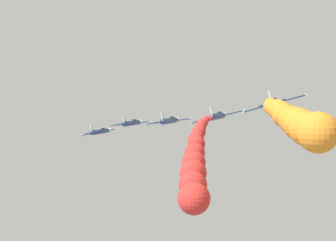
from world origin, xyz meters
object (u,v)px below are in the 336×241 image
airplane_lead (100,131)px  airplane_right_outer (275,103)px  airplane_left_outer (218,116)px  airplane_left_inner (132,123)px  airplane_right_inner (170,121)px

airplane_lead → airplane_right_outer: bearing=-38.4°
airplane_lead → airplane_left_outer: size_ratio=1.00×
airplane_lead → airplane_right_outer: (44.17, -35.01, 7.39)m
airplane_lead → airplane_left_inner: airplane_left_inner is taller
airplane_lead → airplane_left_inner: (11.11, -7.60, 2.60)m
airplane_right_inner → airplane_right_outer: bearing=-40.5°
airplane_left_inner → airplane_right_inner: (11.39, -8.91, 1.04)m
airplane_lead → airplane_right_inner: bearing=-36.3°
airplane_right_inner → airplane_left_outer: 14.63m
airplane_left_inner → airplane_left_outer: bearing=-38.3°
airplane_left_inner → airplane_left_outer: airplane_left_outer is taller
airplane_right_inner → airplane_left_outer: bearing=-38.6°
airplane_lead → airplane_right_outer: airplane_right_outer is taller
airplane_lead → airplane_right_outer: 56.85m
airplane_left_inner → airplane_right_outer: size_ratio=1.00×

